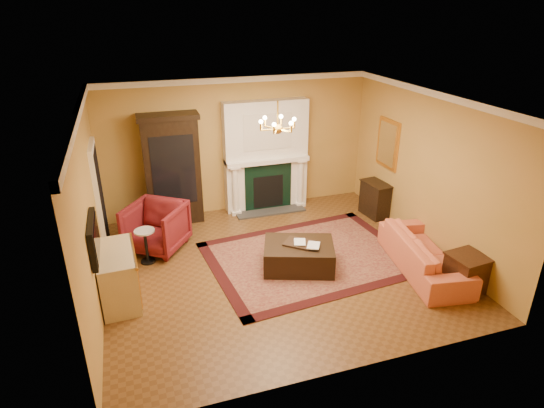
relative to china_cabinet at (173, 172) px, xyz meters
name	(u,v)px	position (x,y,z in m)	size (l,w,h in m)	color
floor	(277,266)	(1.50, -2.49, -1.15)	(6.00, 5.50, 0.02)	brown
ceiling	(278,100)	(1.50, -2.49, 1.87)	(6.00, 5.50, 0.02)	white
wall_back	(238,146)	(1.50, 0.27, 0.36)	(6.00, 0.02, 3.00)	#BF8D44
wall_front	(352,273)	(1.50, -5.25, 0.36)	(6.00, 0.02, 3.00)	#BF8D44
wall_left	(89,213)	(-1.51, -2.49, 0.36)	(0.02, 5.50, 3.00)	#BF8D44
wall_right	(428,171)	(4.51, -2.49, 0.36)	(0.02, 5.50, 3.00)	#BF8D44
fireplace	(266,158)	(2.10, 0.08, 0.06)	(1.90, 0.70, 2.50)	white
crown_molding	(260,94)	(1.50, -1.53, 1.80)	(6.00, 5.50, 0.12)	white
doorway	(100,198)	(-1.45, -0.79, -0.09)	(0.08, 1.05, 2.10)	white
tv_panel	(94,239)	(-1.44, -3.09, 0.21)	(0.09, 0.95, 0.58)	black
gilt_mirror	(388,144)	(4.47, -1.09, 0.51)	(0.06, 0.76, 1.05)	gold
chandelier	(278,125)	(1.50, -2.49, 1.47)	(0.63, 0.55, 0.53)	gold
oriental_rug	(309,257)	(2.18, -2.41, -1.13)	(3.67, 2.75, 0.01)	#460F13
china_cabinet	(173,172)	(0.00, 0.00, 0.00)	(1.14, 0.52, 2.27)	black
wingback_armchair	(156,225)	(-0.51, -1.18, -0.62)	(1.00, 0.93, 1.03)	maroon
pedestal_table	(146,244)	(-0.74, -1.64, -0.75)	(0.37, 0.37, 0.66)	black
commode	(118,276)	(-1.23, -2.69, -0.70)	(0.55, 1.17, 0.87)	#C3B38F
coral_sofa	(425,248)	(3.96, -3.42, -0.70)	(2.23, 0.65, 0.87)	#C9633F
end_table	(466,274)	(4.22, -4.18, -0.83)	(0.53, 0.53, 0.62)	#391E0F
console_table	(375,200)	(4.28, -1.11, -0.76)	(0.39, 0.68, 0.75)	black
leather_ottoman	(299,256)	(1.85, -2.67, -0.89)	(1.23, 0.89, 0.46)	black
ottoman_tray	(299,243)	(1.85, -2.65, -0.64)	(0.49, 0.38, 0.03)	black
book_a	(294,236)	(1.77, -2.65, -0.49)	(0.20, 0.03, 0.27)	gray
book_b	(308,238)	(1.96, -2.81, -0.48)	(0.21, 0.02, 0.29)	gray
topiary_left	(244,151)	(1.59, 0.04, 0.30)	(0.14, 0.14, 0.38)	tan
topiary_right	(297,145)	(2.83, 0.04, 0.32)	(0.15, 0.15, 0.41)	tan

